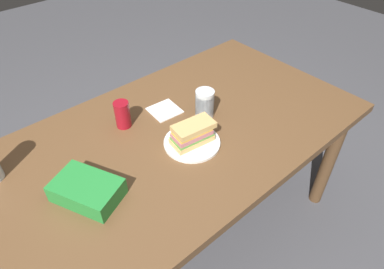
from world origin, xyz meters
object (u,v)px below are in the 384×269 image
at_px(paper_plate, 192,143).
at_px(chip_bag, 87,190).
at_px(soda_can_red, 122,114).
at_px(sandwich, 193,133).
at_px(plastic_cup_stack, 205,104).
at_px(dining_table, 166,152).

distance_m(paper_plate, chip_bag, 0.46).
bearing_deg(soda_can_red, sandwich, -62.20).
xyz_separation_m(sandwich, soda_can_red, (-0.15, 0.28, 0.01)).
height_order(sandwich, soda_can_red, soda_can_red).
distance_m(chip_bag, plastic_cup_stack, 0.63).
relative_size(dining_table, plastic_cup_stack, 13.72).
bearing_deg(paper_plate, plastic_cup_stack, 32.20).
height_order(sandwich, plastic_cup_stack, plastic_cup_stack).
height_order(dining_table, chip_bag, chip_bag).
distance_m(soda_can_red, plastic_cup_stack, 0.36).
bearing_deg(sandwich, plastic_cup_stack, 32.49).
bearing_deg(paper_plate, dining_table, 123.68).
xyz_separation_m(paper_plate, plastic_cup_stack, (0.17, 0.11, 0.06)).
relative_size(dining_table, sandwich, 9.31).
bearing_deg(soda_can_red, plastic_cup_stack, -29.83).
height_order(dining_table, soda_can_red, soda_can_red).
bearing_deg(plastic_cup_stack, chip_bag, -173.36).
bearing_deg(plastic_cup_stack, dining_table, -177.85).
distance_m(soda_can_red, chip_bag, 0.40).
xyz_separation_m(paper_plate, chip_bag, (-0.45, 0.03, 0.03)).
relative_size(sandwich, plastic_cup_stack, 1.47).
bearing_deg(chip_bag, soda_can_red, 104.50).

